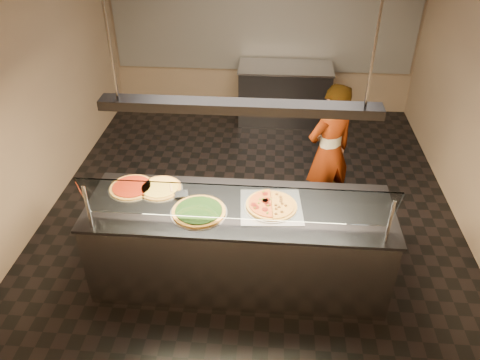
# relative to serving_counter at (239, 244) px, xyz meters

# --- Properties ---
(ground) EXTENTS (5.00, 6.00, 0.02)m
(ground) POSITION_rel_serving_counter_xyz_m (0.05, 1.17, -0.48)
(ground) COLOR black
(ground) RESTS_ON ground
(wall_back) EXTENTS (5.00, 0.02, 3.00)m
(wall_back) POSITION_rel_serving_counter_xyz_m (0.05, 4.18, 1.03)
(wall_back) COLOR #998162
(wall_back) RESTS_ON ground
(wall_front) EXTENTS (5.00, 0.02, 3.00)m
(wall_front) POSITION_rel_serving_counter_xyz_m (0.05, -1.84, 1.03)
(wall_front) COLOR #998162
(wall_front) RESTS_ON ground
(wall_left) EXTENTS (0.02, 6.00, 3.00)m
(wall_left) POSITION_rel_serving_counter_xyz_m (-2.46, 1.17, 1.03)
(wall_left) COLOR #998162
(wall_left) RESTS_ON ground
(tile_band) EXTENTS (4.90, 0.02, 1.20)m
(tile_band) POSITION_rel_serving_counter_xyz_m (0.05, 4.15, 0.83)
(tile_band) COLOR silver
(tile_band) RESTS_ON wall_back
(serving_counter) EXTENTS (2.88, 0.94, 0.93)m
(serving_counter) POSITION_rel_serving_counter_xyz_m (0.00, 0.00, 0.00)
(serving_counter) COLOR #B7B7BC
(serving_counter) RESTS_ON ground
(sneeze_guard) EXTENTS (2.64, 0.18, 0.54)m
(sneeze_guard) POSITION_rel_serving_counter_xyz_m (0.00, -0.34, 0.76)
(sneeze_guard) COLOR #B7B7BC
(sneeze_guard) RESTS_ON serving_counter
(perforated_tray) EXTENTS (0.61, 0.61, 0.01)m
(perforated_tray) POSITION_rel_serving_counter_xyz_m (0.30, 0.02, 0.47)
(perforated_tray) COLOR silver
(perforated_tray) RESTS_ON serving_counter
(half_pizza_pepperoni) EXTENTS (0.27, 0.49, 0.05)m
(half_pizza_pepperoni) POSITION_rel_serving_counter_xyz_m (0.18, 0.02, 0.50)
(half_pizza_pepperoni) COLOR #9F6B28
(half_pizza_pepperoni) RESTS_ON perforated_tray
(half_pizza_sausage) EXTENTS (0.27, 0.49, 0.04)m
(half_pizza_sausage) POSITION_rel_serving_counter_xyz_m (0.41, 0.02, 0.49)
(half_pizza_sausage) COLOR #9F6B28
(half_pizza_sausage) RESTS_ON perforated_tray
(pizza_spinach) EXTENTS (0.52, 0.52, 0.03)m
(pizza_spinach) POSITION_rel_serving_counter_xyz_m (-0.36, -0.12, 0.48)
(pizza_spinach) COLOR silver
(pizza_spinach) RESTS_ON serving_counter
(pizza_cheese) EXTENTS (0.44, 0.44, 0.03)m
(pizza_cheese) POSITION_rel_serving_counter_xyz_m (-0.80, 0.22, 0.48)
(pizza_cheese) COLOR silver
(pizza_cheese) RESTS_ON serving_counter
(pizza_tomato) EXTENTS (0.46, 0.46, 0.03)m
(pizza_tomato) POSITION_rel_serving_counter_xyz_m (-1.08, 0.22, 0.48)
(pizza_tomato) COLOR silver
(pizza_tomato) RESTS_ON serving_counter
(pizza_spatula) EXTENTS (0.22, 0.22, 0.02)m
(pizza_spatula) POSITION_rel_serving_counter_xyz_m (-0.64, 0.18, 0.49)
(pizza_spatula) COLOR #B7B7BC
(pizza_spatula) RESTS_ON pizza_spinach
(prep_table) EXTENTS (1.50, 0.74, 0.93)m
(prep_table) POSITION_rel_serving_counter_xyz_m (0.44, 3.72, 0.00)
(prep_table) COLOR #313135
(prep_table) RESTS_ON ground
(worker) EXTENTS (0.73, 0.66, 1.67)m
(worker) POSITION_rel_serving_counter_xyz_m (0.93, 1.24, 0.37)
(worker) COLOR #26232F
(worker) RESTS_ON ground
(heat_lamp_housing) EXTENTS (2.30, 0.18, 0.08)m
(heat_lamp_housing) POSITION_rel_serving_counter_xyz_m (0.00, -0.00, 1.48)
(heat_lamp_housing) COLOR #313135
(heat_lamp_housing) RESTS_ON ceiling
(lamp_rod_left) EXTENTS (0.02, 0.02, 1.01)m
(lamp_rod_left) POSITION_rel_serving_counter_xyz_m (-1.00, -0.00, 2.03)
(lamp_rod_left) COLOR #B7B7BC
(lamp_rod_left) RESTS_ON ceiling
(lamp_rod_right) EXTENTS (0.02, 0.02, 1.01)m
(lamp_rod_right) POSITION_rel_serving_counter_xyz_m (1.00, -0.00, 2.03)
(lamp_rod_right) COLOR #B7B7BC
(lamp_rod_right) RESTS_ON ceiling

